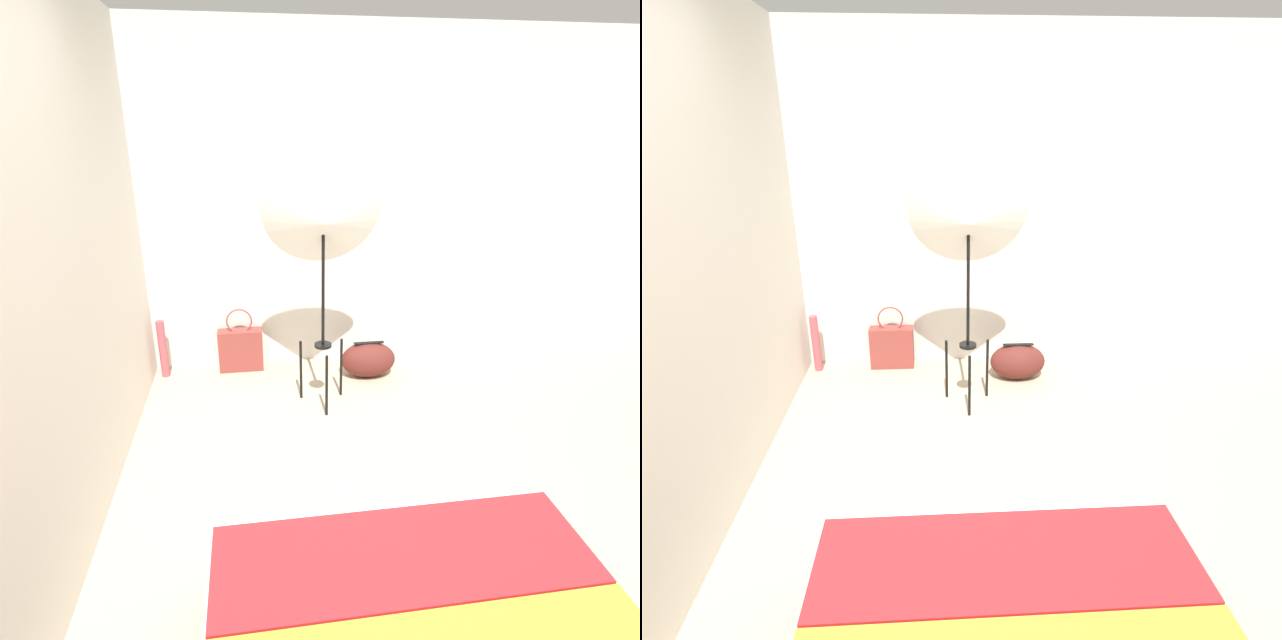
% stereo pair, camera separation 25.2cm
% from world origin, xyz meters
% --- Properties ---
extents(ground_plane, '(14.00, 14.00, 0.00)m').
position_xyz_m(ground_plane, '(0.00, 0.00, 0.00)').
color(ground_plane, tan).
extents(wall_back, '(8.00, 0.05, 2.60)m').
position_xyz_m(wall_back, '(0.00, 2.45, 1.30)').
color(wall_back, silver).
rests_on(wall_back, ground_plane).
extents(wall_side_left, '(0.05, 8.00, 2.60)m').
position_xyz_m(wall_side_left, '(-1.43, 1.00, 1.30)').
color(wall_side_left, silver).
rests_on(wall_side_left, ground_plane).
extents(photo_umbrella, '(0.79, 0.43, 1.76)m').
position_xyz_m(photo_umbrella, '(-0.11, 1.69, 1.35)').
color(photo_umbrella, black).
rests_on(photo_umbrella, ground_plane).
extents(tote_bag, '(0.36, 0.13, 0.53)m').
position_xyz_m(tote_bag, '(-0.70, 2.31, 0.18)').
color(tote_bag, brown).
rests_on(tote_bag, ground_plane).
extents(duffel_bag, '(0.44, 0.28, 0.29)m').
position_xyz_m(duffel_bag, '(0.31, 2.06, 0.14)').
color(duffel_bag, '#5B231E').
rests_on(duffel_bag, ground_plane).
extents(paper_roll, '(0.06, 0.06, 0.48)m').
position_xyz_m(paper_roll, '(-1.31, 2.28, 0.24)').
color(paper_roll, '#BC4C56').
rests_on(paper_roll, ground_plane).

